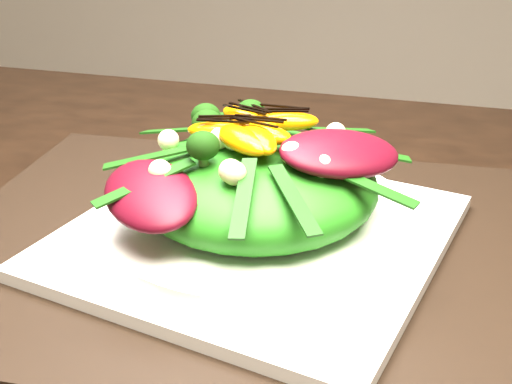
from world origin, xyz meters
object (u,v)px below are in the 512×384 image
(placemat, at_px, (256,243))
(salad_bowl, at_px, (256,219))
(lettuce_mound, at_px, (256,185))
(orange_segment, at_px, (259,125))
(plate_base, at_px, (256,235))

(placemat, relative_size, salad_bowl, 2.04)
(lettuce_mound, height_order, orange_segment, orange_segment)
(orange_segment, bearing_deg, salad_bowl, -77.88)
(lettuce_mound, xyz_separation_m, orange_segment, (-0.01, 0.03, 0.04))
(plate_base, distance_m, salad_bowl, 0.02)
(plate_base, relative_size, salad_bowl, 1.12)
(plate_base, bearing_deg, placemat, 0.00)
(placemat, relative_size, lettuce_mound, 2.70)
(placemat, xyz_separation_m, plate_base, (0.00, 0.00, 0.01))
(plate_base, bearing_deg, lettuce_mound, 90.00)
(salad_bowl, height_order, lettuce_mound, lettuce_mound)
(placemat, relative_size, plate_base, 1.82)
(placemat, bearing_deg, salad_bowl, 0.00)
(plate_base, height_order, lettuce_mound, lettuce_mound)
(placemat, xyz_separation_m, salad_bowl, (0.00, 0.00, 0.02))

